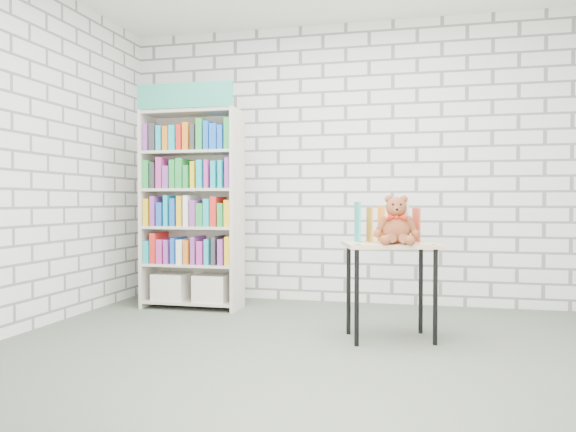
# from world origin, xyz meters

# --- Properties ---
(ground) EXTENTS (4.50, 4.50, 0.00)m
(ground) POSITION_xyz_m (0.00, 0.00, 0.00)
(ground) COLOR #4B5245
(ground) RESTS_ON ground
(room_shell) EXTENTS (4.52, 4.02, 2.81)m
(room_shell) POSITION_xyz_m (0.00, 0.00, 1.78)
(room_shell) COLOR silver
(room_shell) RESTS_ON ground
(bookshelf) EXTENTS (0.94, 0.36, 2.10)m
(bookshelf) POSITION_xyz_m (-1.38, 1.36, 0.96)
(bookshelf) COLOR beige
(bookshelf) RESTS_ON ground
(display_table) EXTENTS (0.76, 0.63, 0.71)m
(display_table) POSITION_xyz_m (0.52, 0.54, 0.61)
(display_table) COLOR tan
(display_table) RESTS_ON ground
(table_books) EXTENTS (0.50, 0.32, 0.28)m
(table_books) POSITION_xyz_m (0.49, 0.64, 0.85)
(table_books) COLOR teal
(table_books) RESTS_ON display_table
(teddy_bear) EXTENTS (0.32, 0.30, 0.35)m
(teddy_bear) POSITION_xyz_m (0.57, 0.45, 0.85)
(teddy_bear) COLOR brown
(teddy_bear) RESTS_ON display_table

